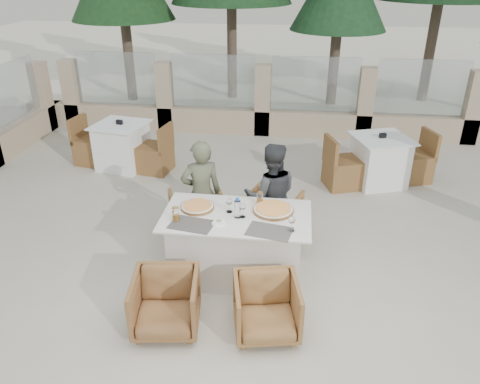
# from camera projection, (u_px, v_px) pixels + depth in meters

# --- Properties ---
(ground) EXTENTS (80.00, 80.00, 0.00)m
(ground) POSITION_uv_depth(u_px,v_px,m) (227.00, 274.00, 5.38)
(ground) COLOR beige
(ground) RESTS_ON ground
(sand_patch) EXTENTS (30.00, 16.00, 0.01)m
(sand_patch) POSITION_uv_depth(u_px,v_px,m) (282.00, 52.00, 17.78)
(sand_patch) COLOR #EFE6C3
(sand_patch) RESTS_ON ground
(perimeter_wall_far) EXTENTS (10.00, 0.34, 1.60)m
(perimeter_wall_far) POSITION_uv_depth(u_px,v_px,m) (263.00, 95.00, 9.27)
(perimeter_wall_far) COLOR tan
(perimeter_wall_far) RESTS_ON ground
(dining_table) EXTENTS (1.60, 0.90, 0.77)m
(dining_table) POSITION_uv_depth(u_px,v_px,m) (237.00, 245.00, 5.21)
(dining_table) COLOR silver
(dining_table) RESTS_ON ground
(placemat_near_left) EXTENTS (0.50, 0.37, 0.00)m
(placemat_near_left) POSITION_uv_depth(u_px,v_px,m) (192.00, 224.00, 4.86)
(placemat_near_left) COLOR #4F4A43
(placemat_near_left) RESTS_ON dining_table
(placemat_near_right) EXTENTS (0.50, 0.38, 0.00)m
(placemat_near_right) POSITION_uv_depth(u_px,v_px,m) (269.00, 231.00, 4.74)
(placemat_near_right) COLOR #58534B
(placemat_near_right) RESTS_ON dining_table
(pizza_left) EXTENTS (0.47, 0.47, 0.05)m
(pizza_left) POSITION_uv_depth(u_px,v_px,m) (197.00, 206.00, 5.16)
(pizza_left) COLOR #C7511B
(pizza_left) RESTS_ON dining_table
(pizza_right) EXTENTS (0.51, 0.51, 0.06)m
(pizza_right) POSITION_uv_depth(u_px,v_px,m) (273.00, 209.00, 5.10)
(pizza_right) COLOR orange
(pizza_right) RESTS_ON dining_table
(water_bottle) EXTENTS (0.08, 0.08, 0.23)m
(water_bottle) POSITION_uv_depth(u_px,v_px,m) (237.00, 208.00, 4.94)
(water_bottle) COLOR #A8C0DD
(water_bottle) RESTS_ON dining_table
(wine_glass_centre) EXTENTS (0.08, 0.08, 0.18)m
(wine_glass_centre) POSITION_uv_depth(u_px,v_px,m) (229.00, 204.00, 5.06)
(wine_glass_centre) COLOR white
(wine_glass_centre) RESTS_ON dining_table
(wine_glass_near) EXTENTS (0.10, 0.10, 0.18)m
(wine_glass_near) POSITION_uv_depth(u_px,v_px,m) (242.00, 210.00, 4.96)
(wine_glass_near) COLOR white
(wine_glass_near) RESTS_ON dining_table
(wine_glass_corner) EXTENTS (0.09, 0.09, 0.18)m
(wine_glass_corner) POSITION_uv_depth(u_px,v_px,m) (292.00, 223.00, 4.71)
(wine_glass_corner) COLOR white
(wine_glass_corner) RESTS_ON dining_table
(beer_glass_left) EXTENTS (0.09, 0.09, 0.15)m
(beer_glass_left) POSITION_uv_depth(u_px,v_px,m) (176.00, 214.00, 4.91)
(beer_glass_left) COLOR orange
(beer_glass_left) RESTS_ON dining_table
(beer_glass_right) EXTENTS (0.09, 0.09, 0.14)m
(beer_glass_right) POSITION_uv_depth(u_px,v_px,m) (260.00, 198.00, 5.24)
(beer_glass_right) COLOR orange
(beer_glass_right) RESTS_ON dining_table
(olive_dish) EXTENTS (0.13, 0.13, 0.04)m
(olive_dish) POSITION_uv_depth(u_px,v_px,m) (219.00, 222.00, 4.87)
(olive_dish) COLOR white
(olive_dish) RESTS_ON dining_table
(armchair_far_left) EXTENTS (0.85, 0.87, 0.62)m
(armchair_far_left) POSITION_uv_depth(u_px,v_px,m) (198.00, 216.00, 5.94)
(armchair_far_left) COLOR brown
(armchair_far_left) RESTS_ON ground
(armchair_far_right) EXTENTS (0.80, 0.82, 0.59)m
(armchair_far_right) POSITION_uv_depth(u_px,v_px,m) (273.00, 214.00, 6.01)
(armchair_far_right) COLOR olive
(armchair_far_right) RESTS_ON ground
(armchair_near_left) EXTENTS (0.70, 0.72, 0.58)m
(armchair_near_left) POSITION_uv_depth(u_px,v_px,m) (166.00, 303.00, 4.49)
(armchair_near_left) COLOR brown
(armchair_near_left) RESTS_ON ground
(armchair_near_right) EXTENTS (0.71, 0.73, 0.56)m
(armchair_near_right) POSITION_uv_depth(u_px,v_px,m) (266.00, 307.00, 4.44)
(armchair_near_right) COLOR olive
(armchair_near_right) RESTS_ON ground
(diner_left) EXTENTS (0.58, 0.49, 1.36)m
(diner_left) POSITION_uv_depth(u_px,v_px,m) (201.00, 194.00, 5.69)
(diner_left) COLOR #545840
(diner_left) RESTS_ON ground
(diner_right) EXTENTS (0.73, 0.61, 1.36)m
(diner_right) POSITION_uv_depth(u_px,v_px,m) (271.00, 196.00, 5.64)
(diner_right) COLOR #36383B
(diner_right) RESTS_ON ground
(bg_table_a) EXTENTS (1.76, 1.09, 0.77)m
(bg_table_a) POSITION_uv_depth(u_px,v_px,m) (122.00, 146.00, 7.95)
(bg_table_a) COLOR white
(bg_table_a) RESTS_ON ground
(bg_table_b) EXTENTS (1.82, 1.30, 0.77)m
(bg_table_b) POSITION_uv_depth(u_px,v_px,m) (379.00, 161.00, 7.37)
(bg_table_b) COLOR white
(bg_table_b) RESTS_ON ground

